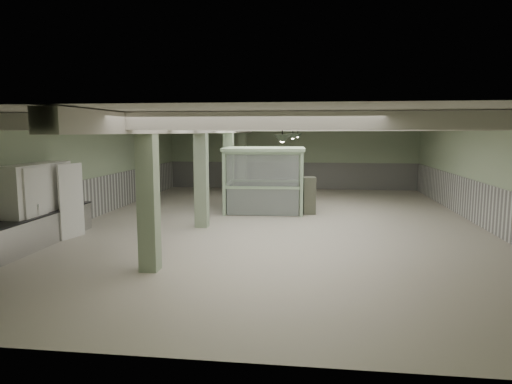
# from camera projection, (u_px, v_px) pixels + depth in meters

# --- Properties ---
(floor) EXTENTS (20.00, 20.00, 0.00)m
(floor) POSITION_uv_depth(u_px,v_px,m) (277.00, 223.00, 16.27)
(floor) COLOR silver
(floor) RESTS_ON ground
(ceiling) EXTENTS (14.00, 20.00, 0.02)m
(ceiling) POSITION_uv_depth(u_px,v_px,m) (278.00, 121.00, 15.80)
(ceiling) COLOR beige
(ceiling) RESTS_ON wall_back
(wall_back) EXTENTS (14.00, 0.02, 3.60)m
(wall_back) POSITION_uv_depth(u_px,v_px,m) (291.00, 157.00, 25.87)
(wall_back) COLOR #A2B692
(wall_back) RESTS_ON floor
(wall_front) EXTENTS (14.00, 0.02, 3.60)m
(wall_front) POSITION_uv_depth(u_px,v_px,m) (220.00, 237.00, 6.20)
(wall_front) COLOR #A2B692
(wall_front) RESTS_ON floor
(wall_left) EXTENTS (0.02, 20.00, 3.60)m
(wall_left) POSITION_uv_depth(u_px,v_px,m) (90.00, 171.00, 16.91)
(wall_left) COLOR #A2B692
(wall_left) RESTS_ON floor
(wall_right) EXTENTS (0.02, 20.00, 3.60)m
(wall_right) POSITION_uv_depth(u_px,v_px,m) (487.00, 175.00, 15.17)
(wall_right) COLOR #A2B692
(wall_right) RESTS_ON floor
(wainscot_left) EXTENTS (0.05, 19.90, 1.50)m
(wainscot_left) POSITION_uv_depth(u_px,v_px,m) (92.00, 198.00, 17.04)
(wainscot_left) COLOR silver
(wainscot_left) RESTS_ON floor
(wainscot_right) EXTENTS (0.05, 19.90, 1.50)m
(wainscot_right) POSITION_uv_depth(u_px,v_px,m) (484.00, 206.00, 15.31)
(wainscot_right) COLOR silver
(wainscot_right) RESTS_ON floor
(wainscot_back) EXTENTS (13.90, 0.05, 1.50)m
(wainscot_back) POSITION_uv_depth(u_px,v_px,m) (291.00, 176.00, 25.99)
(wainscot_back) COLOR silver
(wainscot_back) RESTS_ON floor
(girder) EXTENTS (0.45, 19.90, 0.40)m
(girder) POSITION_uv_depth(u_px,v_px,m) (208.00, 127.00, 16.14)
(girder) COLOR beige
(girder) RESTS_ON ceiling
(beam_a) EXTENTS (13.90, 0.35, 0.32)m
(beam_a) POSITION_uv_depth(u_px,v_px,m) (246.00, 121.00, 8.45)
(beam_a) COLOR beige
(beam_a) RESTS_ON ceiling
(beam_b) EXTENTS (13.90, 0.35, 0.32)m
(beam_b) POSITION_uv_depth(u_px,v_px,m) (261.00, 124.00, 10.91)
(beam_b) COLOR beige
(beam_b) RESTS_ON ceiling
(beam_c) EXTENTS (13.90, 0.35, 0.32)m
(beam_c) POSITION_uv_depth(u_px,v_px,m) (271.00, 125.00, 13.37)
(beam_c) COLOR beige
(beam_c) RESTS_ON ceiling
(beam_d) EXTENTS (13.90, 0.35, 0.32)m
(beam_d) POSITION_uv_depth(u_px,v_px,m) (278.00, 126.00, 15.83)
(beam_d) COLOR beige
(beam_d) RESTS_ON ceiling
(beam_e) EXTENTS (13.90, 0.35, 0.32)m
(beam_e) POSITION_uv_depth(u_px,v_px,m) (283.00, 127.00, 18.29)
(beam_e) COLOR beige
(beam_e) RESTS_ON ceiling
(beam_f) EXTENTS (13.90, 0.35, 0.32)m
(beam_f) POSITION_uv_depth(u_px,v_px,m) (286.00, 128.00, 20.74)
(beam_f) COLOR beige
(beam_f) RESTS_ON ceiling
(beam_g) EXTENTS (13.90, 0.35, 0.32)m
(beam_g) POSITION_uv_depth(u_px,v_px,m) (289.00, 128.00, 23.20)
(beam_g) COLOR beige
(beam_g) RESTS_ON ceiling
(column_a) EXTENTS (0.42, 0.42, 3.60)m
(column_a) POSITION_uv_depth(u_px,v_px,m) (148.00, 194.00, 10.45)
(column_a) COLOR #93A887
(column_a) RESTS_ON floor
(column_b) EXTENTS (0.42, 0.42, 3.60)m
(column_b) POSITION_uv_depth(u_px,v_px,m) (201.00, 174.00, 15.37)
(column_b) COLOR #93A887
(column_b) RESTS_ON floor
(column_c) EXTENTS (0.42, 0.42, 3.60)m
(column_c) POSITION_uv_depth(u_px,v_px,m) (229.00, 164.00, 20.28)
(column_c) COLOR #93A887
(column_c) RESTS_ON floor
(column_d) EXTENTS (0.42, 0.42, 3.60)m
(column_d) POSITION_uv_depth(u_px,v_px,m) (243.00, 159.00, 24.22)
(column_d) COLOR #93A887
(column_d) RESTS_ON floor
(pendant_front) EXTENTS (0.44, 0.44, 0.22)m
(pendant_front) POSITION_uv_depth(u_px,v_px,m) (282.00, 139.00, 10.89)
(pendant_front) COLOR #334131
(pendant_front) RESTS_ON ceiling
(pendant_mid) EXTENTS (0.44, 0.44, 0.22)m
(pendant_mid) POSITION_uv_depth(u_px,v_px,m) (293.00, 137.00, 16.30)
(pendant_mid) COLOR #334131
(pendant_mid) RESTS_ON ceiling
(pendant_back) EXTENTS (0.44, 0.44, 0.22)m
(pendant_back) POSITION_uv_depth(u_px,v_px,m) (298.00, 136.00, 21.22)
(pendant_back) COLOR #334131
(pendant_back) RESTS_ON ceiling
(prep_counter) EXTENTS (0.81, 4.60, 0.91)m
(prep_counter) POSITION_uv_depth(u_px,v_px,m) (41.00, 228.00, 13.16)
(prep_counter) COLOR #BCBBC0
(prep_counter) RESTS_ON floor
(pitcher_near) EXTENTS (0.24, 0.27, 0.32)m
(pitcher_near) POSITION_uv_depth(u_px,v_px,m) (35.00, 208.00, 13.05)
(pitcher_near) COLOR #BCBBC0
(pitcher_near) RESTS_ON prep_counter
(pitcher_far) EXTENTS (0.24, 0.26, 0.27)m
(pitcher_far) POSITION_uv_depth(u_px,v_px,m) (66.00, 201.00, 14.59)
(pitcher_far) COLOR #BCBBC0
(pitcher_far) RESTS_ON prep_counter
(veg_colander) EXTENTS (0.63, 0.63, 0.22)m
(veg_colander) POSITION_uv_depth(u_px,v_px,m) (68.00, 201.00, 14.72)
(veg_colander) COLOR #47474C
(veg_colander) RESTS_ON prep_counter
(orange_bowl) EXTENTS (0.30, 0.30, 0.09)m
(orange_bowl) POSITION_uv_depth(u_px,v_px,m) (25.00, 215.00, 12.60)
(orange_bowl) COLOR #B2B2B7
(orange_bowl) RESTS_ON prep_counter
(walkin_cooler) EXTENTS (0.95, 2.67, 2.45)m
(walkin_cooler) POSITION_uv_depth(u_px,v_px,m) (38.00, 202.00, 13.16)
(walkin_cooler) COLOR white
(walkin_cooler) RESTS_ON floor
(guard_booth) EXTENTS (3.35, 2.88, 2.60)m
(guard_booth) POSITION_uv_depth(u_px,v_px,m) (265.00, 168.00, 18.57)
(guard_booth) COLOR #A1C099
(guard_booth) RESTS_ON floor
(filing_cabinet) EXTENTS (0.55, 0.73, 1.46)m
(filing_cabinet) POSITION_uv_depth(u_px,v_px,m) (309.00, 195.00, 18.05)
(filing_cabinet) COLOR #5C5F4F
(filing_cabinet) RESTS_ON floor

